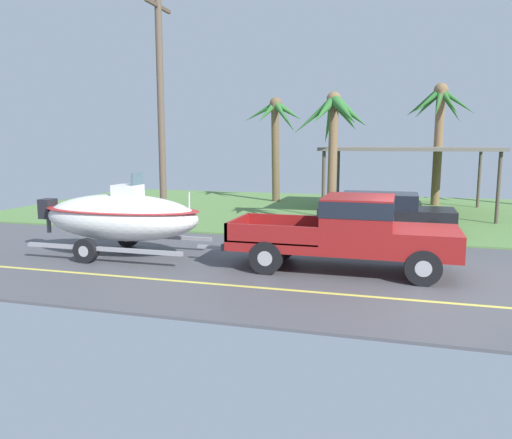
{
  "coord_description": "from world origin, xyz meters",
  "views": [
    {
      "loc": [
        -0.61,
        -11.95,
        3.1
      ],
      "look_at": [
        -4.37,
        1.14,
        1.02
      ],
      "focal_mm": 35.4,
      "sensor_mm": 36.0,
      "label": 1
    }
  ],
  "objects_px": {
    "boat_on_trailer": "(121,217)",
    "parked_sedan_near": "(384,214)",
    "carport_awning": "(408,150)",
    "palm_tree_far_right": "(276,126)",
    "palm_tree_near_right": "(336,124)",
    "utility_pole": "(161,108)",
    "pickup_truck_towing": "(356,230)",
    "palm_tree_near_left": "(438,116)"
  },
  "relations": [
    {
      "from": "pickup_truck_towing",
      "to": "carport_awning",
      "type": "bearing_deg",
      "value": 83.66
    },
    {
      "from": "boat_on_trailer",
      "to": "utility_pole",
      "type": "height_order",
      "value": "utility_pole"
    },
    {
      "from": "palm_tree_far_right",
      "to": "parked_sedan_near",
      "type": "bearing_deg",
      "value": -53.12
    },
    {
      "from": "carport_awning",
      "to": "palm_tree_near_right",
      "type": "xyz_separation_m",
      "value": [
        -2.6,
        -4.49,
        0.97
      ]
    },
    {
      "from": "parked_sedan_near",
      "to": "palm_tree_far_right",
      "type": "relative_size",
      "value": 0.84
    },
    {
      "from": "parked_sedan_near",
      "to": "palm_tree_far_right",
      "type": "bearing_deg",
      "value": 126.88
    },
    {
      "from": "carport_awning",
      "to": "pickup_truck_towing",
      "type": "bearing_deg",
      "value": -96.34
    },
    {
      "from": "boat_on_trailer",
      "to": "parked_sedan_near",
      "type": "relative_size",
      "value": 1.26
    },
    {
      "from": "pickup_truck_towing",
      "to": "parked_sedan_near",
      "type": "bearing_deg",
      "value": 85.23
    },
    {
      "from": "parked_sedan_near",
      "to": "palm_tree_far_right",
      "type": "distance_m",
      "value": 10.09
    },
    {
      "from": "parked_sedan_near",
      "to": "boat_on_trailer",
      "type": "bearing_deg",
      "value": -140.51
    },
    {
      "from": "parked_sedan_near",
      "to": "palm_tree_far_right",
      "type": "xyz_separation_m",
      "value": [
        -5.72,
        7.62,
        3.3
      ]
    },
    {
      "from": "parked_sedan_near",
      "to": "utility_pole",
      "type": "xyz_separation_m",
      "value": [
        -7.72,
        -1.35,
        3.64
      ]
    },
    {
      "from": "pickup_truck_towing",
      "to": "boat_on_trailer",
      "type": "distance_m",
      "value": 6.4
    },
    {
      "from": "utility_pole",
      "to": "palm_tree_far_right",
      "type": "bearing_deg",
      "value": 77.46
    },
    {
      "from": "palm_tree_near_left",
      "to": "parked_sedan_near",
      "type": "bearing_deg",
      "value": -104.35
    },
    {
      "from": "utility_pole",
      "to": "boat_on_trailer",
      "type": "bearing_deg",
      "value": -78.93
    },
    {
      "from": "boat_on_trailer",
      "to": "parked_sedan_near",
      "type": "bearing_deg",
      "value": 39.49
    },
    {
      "from": "boat_on_trailer",
      "to": "carport_awning",
      "type": "height_order",
      "value": "carport_awning"
    },
    {
      "from": "parked_sedan_near",
      "to": "utility_pole",
      "type": "height_order",
      "value": "utility_pole"
    },
    {
      "from": "boat_on_trailer",
      "to": "utility_pole",
      "type": "relative_size",
      "value": 0.69
    },
    {
      "from": "parked_sedan_near",
      "to": "utility_pole",
      "type": "distance_m",
      "value": 8.64
    },
    {
      "from": "pickup_truck_towing",
      "to": "boat_on_trailer",
      "type": "bearing_deg",
      "value": 180.0
    },
    {
      "from": "pickup_truck_towing",
      "to": "utility_pole",
      "type": "bearing_deg",
      "value": 149.22
    },
    {
      "from": "palm_tree_near_right",
      "to": "palm_tree_far_right",
      "type": "bearing_deg",
      "value": 119.98
    },
    {
      "from": "carport_awning",
      "to": "palm_tree_near_left",
      "type": "xyz_separation_m",
      "value": [
        1.34,
        2.78,
        1.57
      ]
    },
    {
      "from": "boat_on_trailer",
      "to": "parked_sedan_near",
      "type": "xyz_separation_m",
      "value": [
        6.87,
        5.66,
        -0.41
      ]
    },
    {
      "from": "carport_awning",
      "to": "palm_tree_near_right",
      "type": "height_order",
      "value": "palm_tree_near_right"
    },
    {
      "from": "carport_awning",
      "to": "palm_tree_near_left",
      "type": "distance_m",
      "value": 3.46
    },
    {
      "from": "parked_sedan_near",
      "to": "palm_tree_near_right",
      "type": "relative_size",
      "value": 0.92
    },
    {
      "from": "palm_tree_near_right",
      "to": "pickup_truck_towing",
      "type": "bearing_deg",
      "value": -78.2
    },
    {
      "from": "palm_tree_near_left",
      "to": "utility_pole",
      "type": "relative_size",
      "value": 0.71
    },
    {
      "from": "pickup_truck_towing",
      "to": "palm_tree_far_right",
      "type": "height_order",
      "value": "palm_tree_far_right"
    },
    {
      "from": "parked_sedan_near",
      "to": "palm_tree_far_right",
      "type": "height_order",
      "value": "palm_tree_far_right"
    },
    {
      "from": "carport_awning",
      "to": "utility_pole",
      "type": "bearing_deg",
      "value": -141.45
    },
    {
      "from": "boat_on_trailer",
      "to": "palm_tree_near_right",
      "type": "height_order",
      "value": "palm_tree_near_right"
    },
    {
      "from": "pickup_truck_towing",
      "to": "carport_awning",
      "type": "relative_size",
      "value": 0.79
    },
    {
      "from": "palm_tree_near_right",
      "to": "carport_awning",
      "type": "bearing_deg",
      "value": 59.93
    },
    {
      "from": "boat_on_trailer",
      "to": "palm_tree_near_left",
      "type": "relative_size",
      "value": 0.97
    },
    {
      "from": "palm_tree_near_right",
      "to": "palm_tree_far_right",
      "type": "xyz_separation_m",
      "value": [
        -3.87,
        6.72,
        0.21
      ]
    },
    {
      "from": "pickup_truck_towing",
      "to": "palm_tree_far_right",
      "type": "relative_size",
      "value": 1.05
    },
    {
      "from": "boat_on_trailer",
      "to": "palm_tree_far_right",
      "type": "relative_size",
      "value": 1.06
    }
  ]
}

